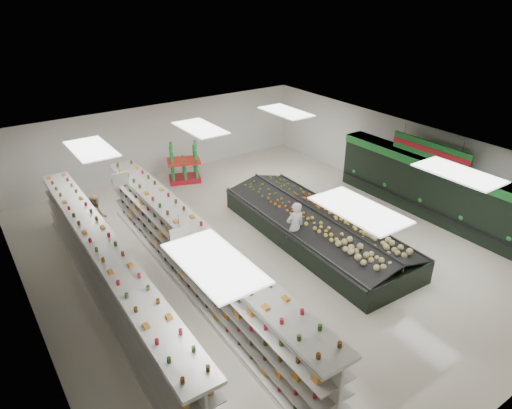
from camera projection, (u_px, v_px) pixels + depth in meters
floor at (262, 248)px, 15.30m from camera, size 16.00×16.00×0.00m
ceiling at (263, 159)px, 13.86m from camera, size 14.00×16.00×0.02m
wall_back at (160, 140)px, 20.47m from camera, size 14.00×0.02×3.20m
wall_front at (505, 361)px, 8.69m from camera, size 14.00×0.02×3.20m
wall_left at (27, 280)px, 11.03m from camera, size 0.02×16.00×3.20m
wall_right at (406, 161)px, 18.13m from camera, size 0.02×16.00×3.20m
produce_wall_case at (429, 184)px, 16.95m from camera, size 0.93×8.00×2.20m
aisle_sign_near at (180, 235)px, 10.66m from camera, size 0.52×0.06×0.75m
aisle_sign_far at (120, 179)px, 13.61m from camera, size 0.52×0.06×0.75m
hortifruti_banner at (430, 150)px, 16.17m from camera, size 0.12×3.20×0.95m
gondola_left at (109, 277)px, 12.30m from camera, size 1.02×11.30×1.96m
gondola_center at (195, 262)px, 12.89m from camera, size 1.10×11.83×2.05m
produce_island at (315, 227)px, 15.57m from camera, size 3.03×7.74×1.14m
soda_endcap at (184, 163)px, 19.94m from camera, size 1.65×1.39×1.80m
shopper_main at (295, 227)px, 14.79m from camera, size 0.71×0.53×1.78m
shopper_background at (97, 215)px, 15.72m from camera, size 0.53×0.81×1.59m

